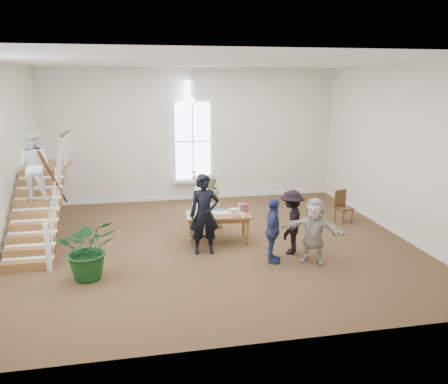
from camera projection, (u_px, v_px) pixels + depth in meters
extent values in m
plane|color=#402919|center=(215.00, 243.00, 11.24)|extent=(10.00, 10.00, 0.00)
plane|color=silver|center=(193.00, 135.00, 14.97)|extent=(10.00, 0.00, 10.00)
plane|color=silver|center=(266.00, 208.00, 6.40)|extent=(10.00, 0.00, 10.00)
plane|color=silver|center=(400.00, 151.00, 11.60)|extent=(0.00, 9.00, 9.00)
plane|color=white|center=(214.00, 61.00, 10.13)|extent=(10.00, 10.00, 0.00)
cube|color=white|center=(194.00, 180.00, 15.18)|extent=(1.45, 0.28, 0.10)
plane|color=white|center=(193.00, 141.00, 14.96)|extent=(2.60, 0.00, 2.60)
plane|color=white|center=(192.00, 94.00, 14.57)|extent=(0.60, 0.60, 0.85)
cube|color=white|center=(194.00, 197.00, 15.48)|extent=(10.00, 0.04, 0.12)
imported|color=pink|center=(194.00, 175.00, 15.10)|extent=(0.17, 0.17, 0.30)
cube|color=brown|center=(28.00, 265.00, 9.66)|extent=(1.10, 0.30, 0.20)
cube|color=brown|center=(30.00, 252.00, 9.90)|extent=(1.10, 0.30, 0.20)
cube|color=brown|center=(32.00, 239.00, 10.13)|extent=(1.10, 0.30, 0.20)
cube|color=brown|center=(34.00, 227.00, 10.37)|extent=(1.10, 0.30, 0.20)
cube|color=brown|center=(36.00, 215.00, 10.61)|extent=(1.10, 0.30, 0.20)
cube|color=brown|center=(38.00, 204.00, 10.84)|extent=(1.10, 0.30, 0.20)
cube|color=brown|center=(40.00, 193.00, 11.08)|extent=(1.10, 0.30, 0.20)
cube|color=brown|center=(41.00, 183.00, 11.32)|extent=(1.10, 0.30, 0.20)
cube|color=brown|center=(43.00, 173.00, 11.55)|extent=(1.10, 0.30, 0.20)
cube|color=brown|center=(49.00, 165.00, 12.40)|extent=(1.10, 1.20, 0.12)
cube|color=white|center=(48.00, 247.00, 9.50)|extent=(0.10, 0.10, 1.10)
cylinder|color=#37220F|center=(54.00, 180.00, 10.49)|extent=(0.07, 2.74, 1.86)
imported|color=silver|center=(34.00, 166.00, 10.61)|extent=(0.94, 0.79, 1.72)
cube|color=brown|center=(218.00, 215.00, 11.15)|extent=(1.68, 0.93, 0.05)
cube|color=brown|center=(218.00, 218.00, 11.16)|extent=(1.55, 0.80, 0.10)
cylinder|color=brown|center=(191.00, 234.00, 10.87)|extent=(0.07, 0.07, 0.71)
cylinder|color=brown|center=(247.00, 232.00, 11.03)|extent=(0.07, 0.07, 0.71)
cylinder|color=brown|center=(190.00, 226.00, 11.46)|extent=(0.07, 0.07, 0.71)
cylinder|color=brown|center=(244.00, 224.00, 11.61)|extent=(0.07, 0.07, 0.71)
cube|color=silver|center=(226.00, 213.00, 11.14)|extent=(0.27, 0.28, 0.04)
cube|color=beige|center=(225.00, 212.00, 11.25)|extent=(0.18, 0.20, 0.05)
cube|color=tan|center=(242.00, 214.00, 11.12)|extent=(0.24, 0.24, 0.02)
cube|color=silver|center=(200.00, 214.00, 11.05)|extent=(0.21, 0.31, 0.04)
cube|color=#4C5972|center=(220.00, 210.00, 11.37)|extent=(0.25, 0.25, 0.05)
cube|color=maroon|center=(237.00, 216.00, 10.93)|extent=(0.14, 0.21, 0.02)
cube|color=white|center=(195.00, 215.00, 11.02)|extent=(0.23, 0.27, 0.04)
cube|color=#BFB299|center=(233.00, 210.00, 11.40)|extent=(0.23, 0.22, 0.06)
cube|color=silver|center=(205.00, 214.00, 11.10)|extent=(0.32, 0.36, 0.04)
cube|color=beige|center=(207.00, 210.00, 11.36)|extent=(0.24, 0.24, 0.06)
cube|color=tan|center=(193.00, 214.00, 11.08)|extent=(0.24, 0.24, 0.05)
cube|color=silver|center=(202.00, 212.00, 11.29)|extent=(0.23, 0.31, 0.02)
cube|color=#4C5972|center=(233.00, 210.00, 11.43)|extent=(0.24, 0.19, 0.04)
cube|color=maroon|center=(201.00, 217.00, 10.83)|extent=(0.20, 0.31, 0.06)
cube|color=white|center=(242.00, 210.00, 11.38)|extent=(0.28, 0.30, 0.05)
cube|color=#BFB299|center=(218.00, 214.00, 11.09)|extent=(0.29, 0.34, 0.04)
cube|color=silver|center=(198.00, 214.00, 11.04)|extent=(0.24, 0.31, 0.04)
cube|color=beige|center=(213.00, 212.00, 11.27)|extent=(0.27, 0.30, 0.02)
imported|color=black|center=(204.00, 214.00, 10.39)|extent=(0.74, 0.50, 1.95)
imported|color=silver|center=(201.00, 210.00, 11.66)|extent=(0.77, 0.59, 1.40)
imported|color=#D3C884|center=(210.00, 202.00, 12.17)|extent=(0.92, 0.82, 1.56)
imported|color=navy|center=(273.00, 230.00, 9.91)|extent=(0.69, 0.97, 1.52)
imported|color=black|center=(291.00, 222.00, 10.44)|extent=(1.03, 1.17, 1.57)
imported|color=#B7AEA4|center=(314.00, 231.00, 9.88)|extent=(1.43, 1.17, 1.53)
imported|color=#133E18|center=(89.00, 248.00, 9.11)|extent=(1.30, 1.16, 1.34)
cube|color=#37220F|center=(344.00, 208.00, 12.76)|extent=(0.52, 0.52, 0.05)
cube|color=#37220F|center=(340.00, 198.00, 12.85)|extent=(0.41, 0.16, 0.49)
cylinder|color=#37220F|center=(343.00, 218.00, 12.59)|extent=(0.04, 0.04, 0.43)
cylinder|color=#37220F|center=(352.00, 216.00, 12.75)|extent=(0.04, 0.04, 0.43)
cylinder|color=#37220F|center=(335.00, 215.00, 12.88)|extent=(0.04, 0.04, 0.43)
cylinder|color=#37220F|center=(344.00, 213.00, 13.03)|extent=(0.04, 0.04, 0.43)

